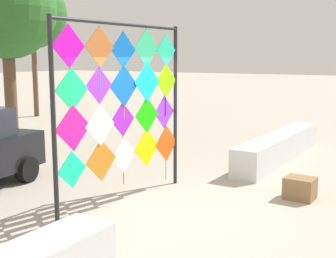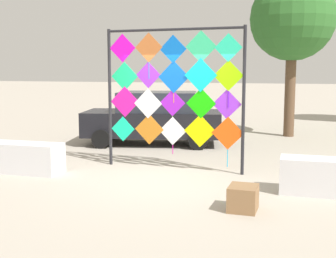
{
  "view_description": "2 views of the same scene",
  "coord_description": "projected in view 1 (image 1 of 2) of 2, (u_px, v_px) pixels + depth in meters",
  "views": [
    {
      "loc": [
        -6.06,
        -3.6,
        2.49
      ],
      "look_at": [
        0.07,
        0.21,
        1.34
      ],
      "focal_mm": 48.02,
      "sensor_mm": 36.0,
      "label": 1
    },
    {
      "loc": [
        2.5,
        -8.4,
        2.21
      ],
      "look_at": [
        -0.05,
        0.42,
        0.97
      ],
      "focal_mm": 48.08,
      "sensor_mm": 36.0,
      "label": 2
    }
  ],
  "objects": [
    {
      "name": "plaza_ledge_right",
      "position": [
        280.0,
        147.0,
        11.05
      ],
      "size": [
        4.72,
        0.61,
        0.64
      ],
      "primitive_type": "cube",
      "color": "silver",
      "rests_on": "ground"
    },
    {
      "name": "kite_display_rack",
      "position": [
        125.0,
        99.0,
        7.51
      ],
      "size": [
        3.12,
        0.24,
        3.08
      ],
      "color": "#232328",
      "rests_on": "ground"
    },
    {
      "name": "ground",
      "position": [
        177.0,
        211.0,
        7.35
      ],
      "size": [
        120.0,
        120.0,
        0.0
      ],
      "primitive_type": "plane",
      "color": "#ADA393"
    },
    {
      "name": "tree_far_right",
      "position": [
        28.0,
        14.0,
        18.45
      ],
      "size": [
        2.99,
        2.86,
        5.73
      ],
      "color": "brown",
      "rests_on": "ground"
    },
    {
      "name": "cardboard_box_large",
      "position": [
        300.0,
        188.0,
        7.98
      ],
      "size": [
        0.45,
        0.53,
        0.39
      ],
      "primitive_type": "cube",
      "rotation": [
        0.0,
        0.0,
        -0.03
      ],
      "color": "olive",
      "rests_on": "ground"
    },
    {
      "name": "tree_palm_like",
      "position": [
        2.0,
        12.0,
        12.12
      ],
      "size": [
        2.7,
        2.7,
        5.15
      ],
      "color": "brown",
      "rests_on": "ground"
    }
  ]
}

